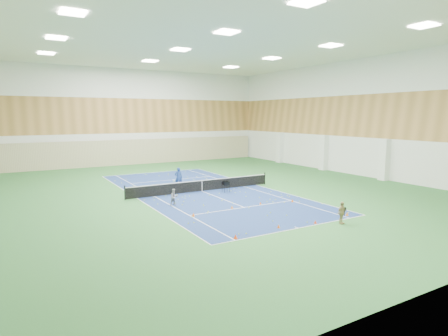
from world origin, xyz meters
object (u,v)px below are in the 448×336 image
at_px(tennis_net, 202,185).
at_px(coach, 178,178).
at_px(child_court, 174,197).
at_px(child_apron, 342,213).
at_px(ball_cart, 226,187).

xyz_separation_m(tennis_net, coach, (-1.07, 2.40, 0.34)).
xyz_separation_m(child_court, child_apron, (6.66, -9.01, 0.07)).
bearing_deg(child_apron, coach, 92.48).
bearing_deg(child_apron, tennis_net, 90.52).
relative_size(coach, child_apron, 1.35).
xyz_separation_m(coach, child_apron, (3.81, -14.86, -0.23)).
distance_m(coach, ball_cart, 4.55).
distance_m(coach, child_apron, 15.34).
bearing_deg(coach, child_apron, 123.57).
relative_size(coach, child_court, 1.51).
height_order(child_court, ball_cart, child_court).
xyz_separation_m(coach, child_court, (-2.85, -5.84, -0.30)).
relative_size(coach, ball_cart, 1.93).
distance_m(tennis_net, coach, 2.65).
relative_size(child_court, ball_cart, 1.28).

